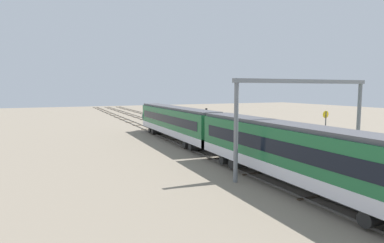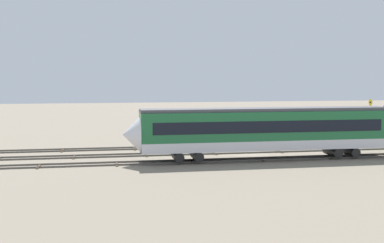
# 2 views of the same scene
# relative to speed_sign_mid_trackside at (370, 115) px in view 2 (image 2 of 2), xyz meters

# --- Properties ---
(ground_plane) EXTENTS (199.14, 199.14, 0.00)m
(ground_plane) POSITION_rel_speed_sign_mid_trackside_xyz_m (17.79, 6.55, -3.23)
(ground_plane) COLOR gray
(track_near_foreground) EXTENTS (183.14, 2.40, 0.16)m
(track_near_foreground) POSITION_rel_speed_sign_mid_trackside_xyz_m (17.79, 1.96, -3.16)
(track_near_foreground) COLOR #59544C
(track_near_foreground) RESTS_ON ground
(track_second_near) EXTENTS (183.14, 2.40, 0.16)m
(track_second_near) POSITION_rel_speed_sign_mid_trackside_xyz_m (17.79, 6.55, -3.16)
(track_second_near) COLOR #59544C
(track_second_near) RESTS_ON ground
(track_with_train) EXTENTS (183.14, 2.40, 0.16)m
(track_with_train) POSITION_rel_speed_sign_mid_trackside_xyz_m (17.79, 11.13, -3.16)
(track_with_train) COLOR #59544C
(track_with_train) RESTS_ON ground
(speed_sign_mid_trackside) EXTENTS (0.14, 0.80, 5.14)m
(speed_sign_mid_trackside) POSITION_rel_speed_sign_mid_trackside_xyz_m (0.00, 0.00, 0.00)
(speed_sign_mid_trackside) COLOR #4C4C51
(speed_sign_mid_trackside) RESTS_ON ground
(signal_light_trackside_approach) EXTENTS (0.31, 0.32, 4.33)m
(signal_light_trackside_approach) POSITION_rel_speed_sign_mid_trackside_xyz_m (21.58, 3.79, -0.39)
(signal_light_trackside_approach) COLOR #4C4C51
(signal_light_trackside_approach) RESTS_ON ground
(relay_cabinet) EXTENTS (1.62, 0.87, 1.90)m
(relay_cabinet) POSITION_rel_speed_sign_mid_trackside_xyz_m (23.81, -1.19, -2.28)
(relay_cabinet) COLOR #597259
(relay_cabinet) RESTS_ON ground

